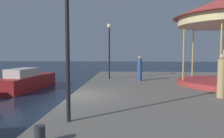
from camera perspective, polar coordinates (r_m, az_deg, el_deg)
name	(u,v)px	position (r m, az deg, el deg)	size (l,w,h in m)	color
ground_plane	(71,111)	(10.40, -11.15, -11.30)	(120.00, 120.00, 0.00)	#162338
quay_dock	(208,105)	(10.72, 24.73, -8.95)	(12.82, 25.38, 0.80)	slate
motorboat_red	(26,81)	(17.35, -22.35, -3.06)	(2.57, 6.05, 1.65)	maroon
lamp_post_mid_promenade	(67,22)	(6.17, -12.17, 12.51)	(0.36, 0.36, 4.20)	black
lamp_post_far_end	(109,41)	(16.10, -0.75, 7.59)	(0.36, 0.36, 4.23)	black
bollard_north	(40,135)	(5.08, -19.14, -16.62)	(0.24, 0.24, 0.40)	#2D2D33
person_near_carousel	(140,69)	(15.20, 7.59, -0.02)	(0.34, 0.34, 1.79)	#2D4C8C
person_by_the_water	(221,77)	(10.49, 27.73, -1.99)	(0.34, 0.34, 1.96)	tan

